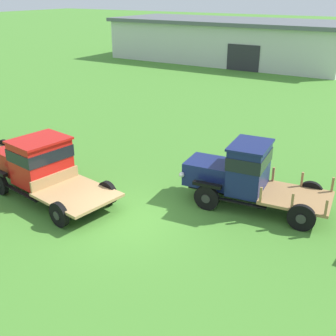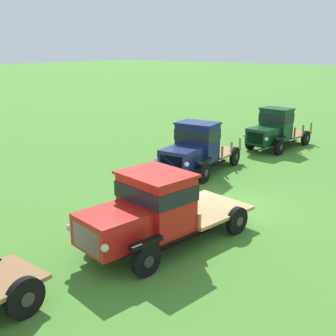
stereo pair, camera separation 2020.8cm
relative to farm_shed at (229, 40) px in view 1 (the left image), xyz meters
name	(u,v)px [view 1 (the left image)]	position (x,y,z in m)	size (l,w,h in m)	color
ground_plane	(129,219)	(11.29, -32.73, -2.15)	(240.00, 240.00, 0.00)	#47842D
farm_shed	(229,40)	(0.00, 0.00, 0.00)	(24.75, 9.94, 4.27)	silver
vintage_truck_second_in_line	(39,164)	(7.31, -32.89, -0.97)	(5.87, 2.95, 2.22)	black
vintage_truck_midrow_center	(243,173)	(14.05, -29.67, -0.95)	(5.35, 2.57, 2.32)	black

